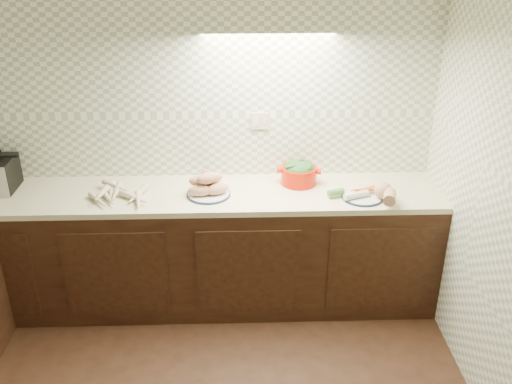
{
  "coord_description": "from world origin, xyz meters",
  "views": [
    {
      "loc": [
        0.39,
        -2.07,
        2.63
      ],
      "look_at": [
        0.5,
        1.25,
        1.02
      ],
      "focal_mm": 40.0,
      "sensor_mm": 36.0,
      "label": 1
    }
  ],
  "objects_px": {
    "veg_plate": "(371,193)",
    "onion_bowl": "(208,180)",
    "dutch_oven": "(299,172)",
    "parsnip_pile": "(126,195)",
    "sweet_potato_plate": "(208,186)"
  },
  "relations": [
    {
      "from": "parsnip_pile",
      "to": "sweet_potato_plate",
      "type": "xyz_separation_m",
      "value": [
        0.56,
        0.04,
        0.03
      ]
    },
    {
      "from": "parsnip_pile",
      "to": "sweet_potato_plate",
      "type": "relative_size",
      "value": 1.39
    },
    {
      "from": "onion_bowl",
      "to": "dutch_oven",
      "type": "distance_m",
      "value": 0.65
    },
    {
      "from": "onion_bowl",
      "to": "dutch_oven",
      "type": "height_order",
      "value": "dutch_oven"
    },
    {
      "from": "sweet_potato_plate",
      "to": "veg_plate",
      "type": "relative_size",
      "value": 0.63
    },
    {
      "from": "parsnip_pile",
      "to": "dutch_oven",
      "type": "xyz_separation_m",
      "value": [
        1.2,
        0.21,
        0.06
      ]
    },
    {
      "from": "dutch_oven",
      "to": "veg_plate",
      "type": "bearing_deg",
      "value": -21.18
    },
    {
      "from": "parsnip_pile",
      "to": "veg_plate",
      "type": "bearing_deg",
      "value": -2.12
    },
    {
      "from": "sweet_potato_plate",
      "to": "veg_plate",
      "type": "xyz_separation_m",
      "value": [
        1.11,
        -0.1,
        -0.02
      ]
    },
    {
      "from": "parsnip_pile",
      "to": "dutch_oven",
      "type": "height_order",
      "value": "dutch_oven"
    },
    {
      "from": "parsnip_pile",
      "to": "veg_plate",
      "type": "xyz_separation_m",
      "value": [
        1.66,
        -0.06,
        0.02
      ]
    },
    {
      "from": "veg_plate",
      "to": "sweet_potato_plate",
      "type": "bearing_deg",
      "value": 174.76
    },
    {
      "from": "veg_plate",
      "to": "onion_bowl",
      "type": "bearing_deg",
      "value": 167.02
    },
    {
      "from": "dutch_oven",
      "to": "parsnip_pile",
      "type": "bearing_deg",
      "value": -161.51
    },
    {
      "from": "onion_bowl",
      "to": "veg_plate",
      "type": "xyz_separation_m",
      "value": [
        1.12,
        -0.26,
        0.01
      ]
    }
  ]
}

